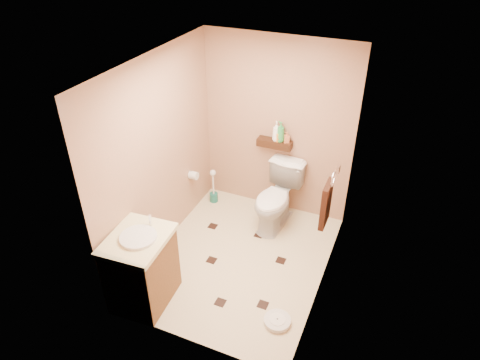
% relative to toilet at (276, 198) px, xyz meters
% --- Properties ---
extents(ground, '(2.50, 2.50, 0.00)m').
position_rel_toilet_xyz_m(ground, '(-0.17, -0.83, -0.42)').
color(ground, beige).
rests_on(ground, ground).
extents(wall_back, '(2.00, 0.04, 2.40)m').
position_rel_toilet_xyz_m(wall_back, '(-0.17, 0.42, 0.78)').
color(wall_back, '#A0765B').
rests_on(wall_back, ground).
extents(wall_front, '(2.00, 0.04, 2.40)m').
position_rel_toilet_xyz_m(wall_front, '(-0.17, -2.08, 0.78)').
color(wall_front, '#A0765B').
rests_on(wall_front, ground).
extents(wall_left, '(0.04, 2.50, 2.40)m').
position_rel_toilet_xyz_m(wall_left, '(-1.17, -0.83, 0.78)').
color(wall_left, '#A0765B').
rests_on(wall_left, ground).
extents(wall_right, '(0.04, 2.50, 2.40)m').
position_rel_toilet_xyz_m(wall_right, '(0.83, -0.83, 0.78)').
color(wall_right, '#A0765B').
rests_on(wall_right, ground).
extents(ceiling, '(2.00, 2.50, 0.02)m').
position_rel_toilet_xyz_m(ceiling, '(-0.17, -0.83, 1.98)').
color(ceiling, silver).
rests_on(ceiling, wall_back).
extents(wall_shelf, '(0.46, 0.14, 0.10)m').
position_rel_toilet_xyz_m(wall_shelf, '(-0.17, 0.34, 0.60)').
color(wall_shelf, '#38200F').
rests_on(wall_shelf, wall_back).
extents(floor_accents, '(1.20, 1.33, 0.01)m').
position_rel_toilet_xyz_m(floor_accents, '(-0.13, -0.87, -0.42)').
color(floor_accents, black).
rests_on(floor_accents, ground).
extents(toilet, '(0.55, 0.87, 0.84)m').
position_rel_toilet_xyz_m(toilet, '(0.00, 0.00, 0.00)').
color(toilet, white).
rests_on(toilet, ground).
extents(vanity, '(0.62, 0.74, 0.99)m').
position_rel_toilet_xyz_m(vanity, '(-0.87, -1.78, 0.02)').
color(vanity, brown).
rests_on(vanity, ground).
extents(bathroom_scale, '(0.32, 0.32, 0.06)m').
position_rel_toilet_xyz_m(bathroom_scale, '(0.56, -1.54, -0.39)').
color(bathroom_scale, silver).
rests_on(bathroom_scale, ground).
extents(toilet_brush, '(0.12, 0.12, 0.53)m').
position_rel_toilet_xyz_m(toilet_brush, '(-0.99, 0.15, -0.24)').
color(toilet_brush, '#186156').
rests_on(toilet_brush, ground).
extents(towel_ring, '(0.12, 0.30, 0.76)m').
position_rel_toilet_xyz_m(towel_ring, '(0.74, -0.58, 0.52)').
color(towel_ring, silver).
rests_on(towel_ring, wall_right).
extents(toilet_paper, '(0.12, 0.11, 0.12)m').
position_rel_toilet_xyz_m(toilet_paper, '(-1.11, -0.18, 0.18)').
color(toilet_paper, silver).
rests_on(toilet_paper, wall_left).
extents(bottle_a, '(0.13, 0.13, 0.26)m').
position_rel_toilet_xyz_m(bottle_a, '(-0.16, 0.34, 0.78)').
color(bottle_a, white).
rests_on(bottle_a, wall_shelf).
extents(bottle_b, '(0.12, 0.12, 0.18)m').
position_rel_toilet_xyz_m(bottle_b, '(-0.12, 0.34, 0.74)').
color(bottle_b, '#FF9D35').
rests_on(bottle_b, wall_shelf).
extents(bottle_c, '(0.13, 0.13, 0.13)m').
position_rel_toilet_xyz_m(bottle_c, '(-0.10, 0.34, 0.71)').
color(bottle_c, red).
rests_on(bottle_c, wall_shelf).
extents(bottle_d, '(0.14, 0.14, 0.27)m').
position_rel_toilet_xyz_m(bottle_d, '(-0.10, 0.34, 0.78)').
color(bottle_d, green).
rests_on(bottle_d, wall_shelf).
extents(bottle_e, '(0.09, 0.09, 0.15)m').
position_rel_toilet_xyz_m(bottle_e, '(-0.01, 0.34, 0.72)').
color(bottle_e, '#C77042').
rests_on(bottle_e, wall_shelf).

